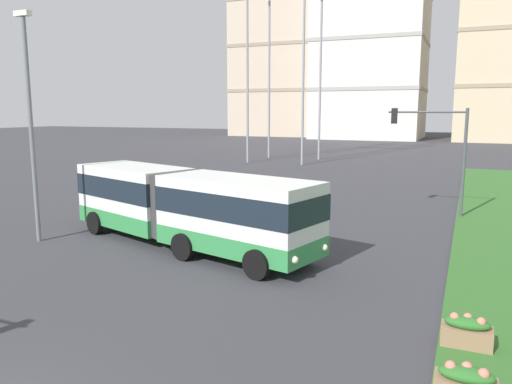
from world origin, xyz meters
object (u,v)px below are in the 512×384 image
flower_planter_2 (467,331)px  articulated_bus (185,206)px  traffic_light_far_right (437,142)px  car_grey_wagon (204,192)px  apartment_tower_westcentre (372,20)px  streetlight_left (30,119)px  apartment_tower_west (290,28)px  flower_planter_1 (466,384)px

flower_planter_2 → articulated_bus: bearing=154.7°
articulated_bus → flower_planter_2: size_ratio=10.90×
articulated_bus → traffic_light_far_right: 13.55m
articulated_bus → car_grey_wagon: bearing=114.4°
traffic_light_far_right → apartment_tower_westcentre: bearing=103.1°
car_grey_wagon → flower_planter_2: bearing=-42.6°
articulated_bus → streetlight_left: bearing=-164.4°
apartment_tower_westcentre → car_grey_wagon: bearing=-86.3°
apartment_tower_west → car_grey_wagon: bearing=-73.7°
streetlight_left → traffic_light_far_right: bearing=38.8°
flower_planter_1 → streetlight_left: 18.00m
articulated_bus → apartment_tower_west: bearing=107.1°
flower_planter_1 → flower_planter_2: size_ratio=1.00×
flower_planter_1 → flower_planter_2: 2.40m
streetlight_left → apartment_tower_westcentre: (-2.50, 85.76, 17.62)m
articulated_bus → apartment_tower_westcentre: (-8.58, 84.07, 21.01)m
traffic_light_far_right → flower_planter_1: bearing=-84.4°
articulated_bus → apartment_tower_west: 96.50m
apartment_tower_westcentre → flower_planter_1: bearing=-78.3°
car_grey_wagon → apartment_tower_west: (-23.96, 81.91, 22.61)m
articulated_bus → streetlight_left: (-6.08, -1.69, 3.39)m
articulated_bus → car_grey_wagon: size_ratio=2.71×
flower_planter_1 → traffic_light_far_right: size_ratio=0.20×
flower_planter_1 → apartment_tower_west: 106.84m
traffic_light_far_right → streetlight_left: 18.98m
car_grey_wagon → apartment_tower_westcentre: bearing=93.7°
flower_planter_2 → apartment_tower_west: bearing=111.8°
traffic_light_far_right → apartment_tower_west: bearing=114.5°
flower_planter_1 → car_grey_wagon: bearing=132.5°
articulated_bus → flower_planter_1: 12.76m
traffic_light_far_right → streetlight_left: bearing=-141.2°
articulated_bus → flower_planter_2: articulated_bus is taller
car_grey_wagon → articulated_bus: bearing=-65.6°
car_grey_wagon → traffic_light_far_right: 12.86m
traffic_light_far_right → apartment_tower_westcentre: (-17.25, 73.88, 18.84)m
articulated_bus → apartment_tower_west: apartment_tower_west is taller
car_grey_wagon → flower_planter_2: car_grey_wagon is taller
car_grey_wagon → apartment_tower_west: bearing=106.3°
traffic_light_far_right → streetlight_left: size_ratio=0.60×
traffic_light_far_right → apartment_tower_west: size_ratio=0.12×
flower_planter_1 → apartment_tower_westcentre: (-18.96, 91.38, 22.24)m
car_grey_wagon → streetlight_left: 10.86m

